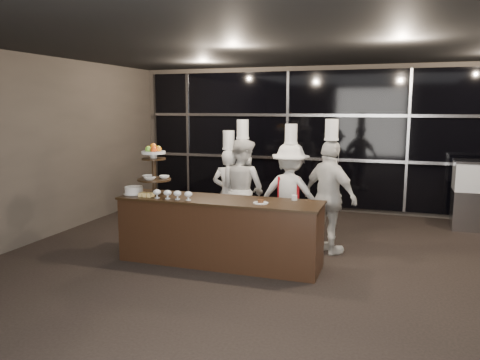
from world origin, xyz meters
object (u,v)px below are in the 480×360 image
(display_stand, at_px, (154,166))
(chef_b, at_px, (243,189))
(chef_c, at_px, (290,194))
(chef_d, at_px, (330,196))
(chef_a, at_px, (229,192))
(buffet_counter, at_px, (219,231))
(layer_cake, at_px, (134,190))

(display_stand, height_order, chef_b, chef_b)
(chef_c, bearing_deg, chef_d, -19.99)
(chef_a, bearing_deg, buffet_counter, -75.94)
(buffet_counter, relative_size, layer_cake, 9.47)
(chef_c, bearing_deg, chef_a, 179.05)
(buffet_counter, height_order, layer_cake, layer_cake)
(chef_c, bearing_deg, layer_cake, -148.27)
(chef_d, bearing_deg, chef_b, 169.88)
(buffet_counter, xyz_separation_m, chef_d, (1.37, 0.97, 0.40))
(chef_b, xyz_separation_m, chef_d, (1.44, -0.26, 0.02))
(chef_b, bearing_deg, chef_c, -1.54)
(chef_c, height_order, chef_d, chef_d)
(chef_a, distance_m, chef_c, 1.03)
(display_stand, relative_size, chef_c, 0.39)
(chef_c, relative_size, chef_d, 0.96)
(chef_a, height_order, chef_d, chef_d)
(layer_cake, distance_m, chef_d, 2.88)
(chef_a, bearing_deg, chef_b, 1.04)
(buffet_counter, relative_size, chef_b, 1.44)
(display_stand, height_order, chef_d, chef_d)
(layer_cake, height_order, chef_a, chef_a)
(layer_cake, height_order, chef_d, chef_d)
(chef_a, bearing_deg, chef_d, -8.57)
(chef_d, bearing_deg, chef_c, 160.01)
(chef_b, bearing_deg, layer_cake, -134.14)
(layer_cake, relative_size, chef_a, 0.17)
(buffet_counter, bearing_deg, chef_c, 59.07)
(buffet_counter, distance_m, chef_d, 1.73)
(chef_c, xyz_separation_m, chef_d, (0.65, -0.24, 0.05))
(chef_a, xyz_separation_m, chef_d, (1.68, -0.25, 0.08))
(layer_cake, distance_m, chef_b, 1.79)
(chef_a, height_order, chef_b, chef_b)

